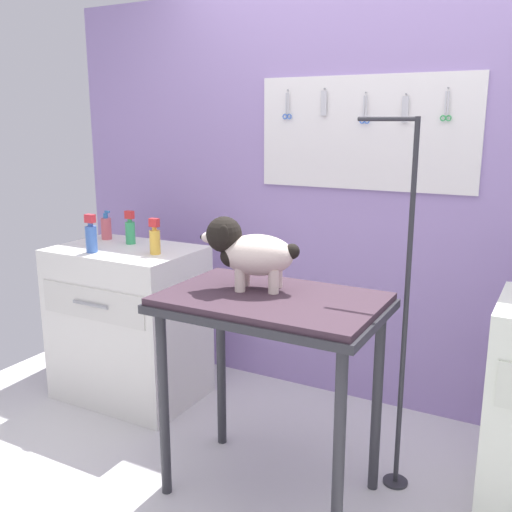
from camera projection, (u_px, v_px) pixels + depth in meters
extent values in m
cube|color=#9D82C1|center=(375.00, 203.00, 3.15)|extent=(4.00, 0.06, 2.30)
cube|color=white|center=(364.00, 133.00, 3.06)|extent=(1.19, 0.02, 0.59)
cylinder|color=gray|center=(288.00, 90.00, 3.20)|extent=(0.01, 0.02, 0.01)
cube|color=silver|center=(286.00, 103.00, 3.21)|extent=(0.01, 0.00, 0.11)
cube|color=silver|center=(288.00, 103.00, 3.21)|extent=(0.01, 0.00, 0.11)
torus|color=blue|center=(285.00, 117.00, 3.23)|extent=(0.03, 0.01, 0.03)
torus|color=blue|center=(289.00, 117.00, 3.22)|extent=(0.03, 0.01, 0.03)
cylinder|color=gray|center=(325.00, 89.00, 3.10)|extent=(0.01, 0.02, 0.01)
cube|color=silver|center=(324.00, 103.00, 3.11)|extent=(0.03, 0.01, 0.13)
cylinder|color=gray|center=(366.00, 93.00, 3.00)|extent=(0.01, 0.02, 0.01)
cube|color=silver|center=(364.00, 106.00, 3.01)|extent=(0.01, 0.00, 0.11)
cube|color=silver|center=(366.00, 106.00, 3.00)|extent=(0.01, 0.00, 0.11)
torus|color=blue|center=(362.00, 121.00, 3.03)|extent=(0.03, 0.01, 0.03)
torus|color=blue|center=(367.00, 121.00, 3.02)|extent=(0.03, 0.01, 0.03)
cylinder|color=gray|center=(406.00, 94.00, 2.91)|extent=(0.01, 0.02, 0.01)
cube|color=silver|center=(405.00, 109.00, 2.91)|extent=(0.03, 0.01, 0.13)
cylinder|color=gray|center=(448.00, 88.00, 2.81)|extent=(0.01, 0.02, 0.01)
cube|color=silver|center=(446.00, 103.00, 2.82)|extent=(0.01, 0.00, 0.11)
cube|color=silver|center=(448.00, 103.00, 2.81)|extent=(0.01, 0.00, 0.11)
torus|color=green|center=(443.00, 118.00, 2.84)|extent=(0.03, 0.01, 0.03)
torus|color=green|center=(448.00, 118.00, 2.82)|extent=(0.03, 0.01, 0.03)
cylinder|color=#2D2D33|center=(163.00, 405.00, 2.44)|extent=(0.04, 0.04, 0.83)
cylinder|color=#2D2D33|center=(338.00, 455.00, 2.08)|extent=(0.04, 0.04, 0.83)
cylinder|color=#2D2D33|center=(221.00, 365.00, 2.84)|extent=(0.04, 0.04, 0.83)
cylinder|color=#2D2D33|center=(377.00, 402.00, 2.47)|extent=(0.04, 0.04, 0.83)
cube|color=#2D2D33|center=(271.00, 306.00, 2.36)|extent=(0.90, 0.58, 0.03)
cube|color=#3B2934|center=(271.00, 299.00, 2.35)|extent=(0.88, 0.57, 0.03)
cylinder|color=#2D2D33|center=(395.00, 482.00, 2.60)|extent=(0.11, 0.11, 0.01)
cylinder|color=#2D2D33|center=(406.00, 313.00, 2.42)|extent=(0.02, 0.02, 1.60)
cylinder|color=#2D2D33|center=(387.00, 119.00, 2.29)|extent=(0.24, 0.02, 0.02)
cylinder|color=beige|center=(240.00, 280.00, 2.40)|extent=(0.04, 0.04, 0.10)
cylinder|color=beige|center=(245.00, 274.00, 2.48)|extent=(0.04, 0.04, 0.10)
cylinder|color=beige|center=(274.00, 281.00, 2.37)|extent=(0.04, 0.04, 0.10)
cylinder|color=beige|center=(277.00, 276.00, 2.45)|extent=(0.04, 0.04, 0.10)
ellipsoid|color=beige|center=(258.00, 255.00, 2.40)|extent=(0.34, 0.27, 0.17)
ellipsoid|color=black|center=(233.00, 256.00, 2.43)|extent=(0.14, 0.16, 0.09)
sphere|color=black|center=(224.00, 234.00, 2.41)|extent=(0.15, 0.15, 0.15)
ellipsoid|color=beige|center=(209.00, 237.00, 2.43)|extent=(0.08, 0.07, 0.05)
sphere|color=black|center=(202.00, 237.00, 2.44)|extent=(0.02, 0.02, 0.02)
ellipsoid|color=black|center=(224.00, 235.00, 2.35)|extent=(0.05, 0.04, 0.08)
ellipsoid|color=black|center=(231.00, 229.00, 2.47)|extent=(0.05, 0.04, 0.08)
sphere|color=black|center=(292.00, 251.00, 2.37)|extent=(0.06, 0.06, 0.06)
cube|color=silver|center=(129.00, 323.00, 3.35)|extent=(0.80, 0.56, 0.89)
cube|color=silver|center=(92.00, 304.00, 3.06)|extent=(0.70, 0.01, 0.18)
cylinder|color=#99999E|center=(91.00, 304.00, 3.06)|extent=(0.24, 0.02, 0.02)
cylinder|color=#3F68BA|center=(91.00, 239.00, 3.13)|extent=(0.06, 0.06, 0.14)
cylinder|color=#3F68BA|center=(90.00, 224.00, 3.11)|extent=(0.03, 0.03, 0.02)
cube|color=red|center=(90.00, 218.00, 3.10)|extent=(0.05, 0.03, 0.04)
cylinder|color=#38A764|center=(130.00, 233.00, 3.34)|extent=(0.06, 0.06, 0.13)
cylinder|color=#38A764|center=(130.00, 220.00, 3.33)|extent=(0.03, 0.03, 0.02)
cube|color=red|center=(129.00, 215.00, 3.32)|extent=(0.05, 0.03, 0.04)
cylinder|color=gold|center=(155.00, 242.00, 3.09)|extent=(0.06, 0.06, 0.13)
cylinder|color=gold|center=(154.00, 229.00, 3.07)|extent=(0.03, 0.03, 0.02)
cube|color=red|center=(154.00, 223.00, 3.06)|extent=(0.05, 0.03, 0.04)
cylinder|color=#CC5863|center=(106.00, 229.00, 3.48)|extent=(0.06, 0.06, 0.13)
cylinder|color=#3071B9|center=(105.00, 216.00, 3.46)|extent=(0.03, 0.03, 0.03)
cube|color=#3071B9|center=(107.00, 212.00, 3.44)|extent=(0.03, 0.01, 0.01)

